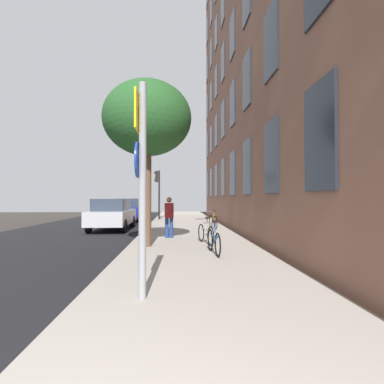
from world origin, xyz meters
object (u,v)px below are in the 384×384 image
object	(u,v)px
bicycle_1	(206,233)
bicycle_0	(214,241)
bicycle_2	(213,221)
traffic_light	(158,186)
car_1	(131,209)
car_0	(112,214)
sign_post	(141,174)
tree_near	(147,119)
pedestrian_0	(169,215)

from	to	relation	value
bicycle_1	bicycle_0	bearing A→B (deg)	-88.76
bicycle_0	bicycle_2	bearing A→B (deg)	83.21
bicycle_0	bicycle_1	size ratio (longest dim) A/B	1.01
traffic_light	car_1	xyz separation A→B (m)	(-1.92, -0.11, -1.71)
car_0	sign_post	bearing A→B (deg)	-76.45
sign_post	bicycle_0	xyz separation A→B (m)	(1.61, 3.76, -1.58)
sign_post	traffic_light	bearing A→B (deg)	92.47
car_1	traffic_light	bearing A→B (deg)	3.30
tree_near	pedestrian_0	world-z (taller)	tree_near
car_1	car_0	bearing A→B (deg)	-90.77
pedestrian_0	car_0	distance (m)	5.16
tree_near	bicycle_0	size ratio (longest dim) A/B	3.25
car_0	bicycle_0	bearing A→B (deg)	-60.41
bicycle_2	traffic_light	bearing A→B (deg)	115.64
bicycle_1	sign_post	bearing A→B (deg)	-105.51
pedestrian_0	traffic_light	bearing A→B (deg)	95.78
bicycle_0	traffic_light	bearing A→B (deg)	99.71
sign_post	bicycle_0	world-z (taller)	sign_post
pedestrian_0	bicycle_1	bearing A→B (deg)	-51.90
bicycle_1	car_0	bearing A→B (deg)	126.70
tree_near	bicycle_0	xyz separation A→B (m)	(1.99, -1.44, -3.75)
tree_near	car_0	world-z (taller)	tree_near
traffic_light	pedestrian_0	size ratio (longest dim) A/B	2.23
bicycle_0	car_1	xyz separation A→B (m)	(-4.28, 13.73, 0.36)
traffic_light	bicycle_1	size ratio (longest dim) A/B	2.18
bicycle_1	car_1	world-z (taller)	car_1
sign_post	pedestrian_0	bearing A→B (deg)	87.77
tree_near	bicycle_2	bearing A→B (deg)	63.51
traffic_light	bicycle_1	xyz separation A→B (m)	(2.33, -11.96, -2.07)
tree_near	bicycle_2	size ratio (longest dim) A/B	3.29
tree_near	bicycle_2	world-z (taller)	tree_near
bicycle_2	car_0	distance (m)	5.26
pedestrian_0	car_1	xyz separation A→B (m)	(-2.96, 10.21, -0.19)
bicycle_0	sign_post	bearing A→B (deg)	-113.16
bicycle_2	car_0	xyz separation A→B (m)	(-5.21, 0.55, 0.35)
traffic_light	pedestrian_0	distance (m)	10.48
bicycle_0	car_0	world-z (taller)	car_0
pedestrian_0	car_0	world-z (taller)	pedestrian_0
tree_near	bicycle_0	bearing A→B (deg)	-35.87
tree_near	car_0	distance (m)	7.50
traffic_light	car_0	size ratio (longest dim) A/B	0.79
bicycle_1	car_1	size ratio (longest dim) A/B	0.37
traffic_light	pedestrian_0	world-z (taller)	traffic_light
bicycle_1	bicycle_2	bearing A→B (deg)	80.38
sign_post	bicycle_2	world-z (taller)	sign_post
tree_near	pedestrian_0	size ratio (longest dim) A/B	3.37
car_0	pedestrian_0	bearing A→B (deg)	-53.86
bicycle_1	pedestrian_0	world-z (taller)	pedestrian_0
tree_near	car_0	size ratio (longest dim) A/B	1.20
bicycle_0	car_0	size ratio (longest dim) A/B	0.37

